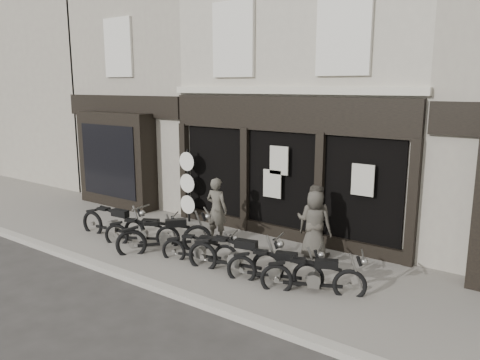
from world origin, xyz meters
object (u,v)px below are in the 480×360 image
Objects in this scene: motorcycle_5 at (276,271)px; motorcycle_4 at (236,259)px; motorcycle_1 at (143,234)px; motorcycle_0 at (114,225)px; man_centre at (314,220)px; motorcycle_3 at (200,252)px; motorcycle_2 at (166,239)px; motorcycle_6 at (314,279)px; man_right at (315,224)px; man_left at (217,209)px; advert_sign_post at (188,189)px.

motorcycle_4 is at bearing 162.87° from motorcycle_5.
motorcycle_4 is (3.08, -0.11, 0.05)m from motorcycle_1.
man_centre is (5.01, 1.97, 0.55)m from motorcycle_0.
motorcycle_2 is at bearing 159.87° from motorcycle_3.
motorcycle_6 is at bearing -16.29° from motorcycle_5.
man_right is (3.15, 1.83, 0.49)m from motorcycle_2.
motorcycle_1 is 3.08m from motorcycle_4.
motorcycle_4 is (2.20, -0.07, -0.01)m from motorcycle_2.
motorcycle_5 is at bearing -18.62° from motorcycle_3.
man_left reaches higher than motorcycle_5.
motorcycle_2 is at bearing 159.70° from motorcycle_5.
advert_sign_post reaches higher than motorcycle_0.
motorcycle_3 is 0.93× the size of motorcycle_5.
motorcycle_6 is at bearing 103.66° from man_centre.
man_left reaches higher than motorcycle_0.
motorcycle_1 is at bearing -2.70° from motorcycle_0.
man_left is 1.99m from advert_sign_post.
motorcycle_1 is at bearing 11.76° from man_centre.
motorcycle_3 is 1.09× the size of man_left.
motorcycle_0 is 5.16m from motorcycle_5.
motorcycle_2 reaches higher than motorcycle_3.
man_centre is at bearing 27.20° from motorcycle_3.
motorcycle_0 is at bearing 10.83° from man_right.
man_right reaches higher than motorcycle_4.
motorcycle_1 is 4.43m from man_right.
motorcycle_5 is 1.17× the size of man_left.
advert_sign_post is (-1.79, 0.85, 0.16)m from man_left.
man_left is (2.44, 1.44, 0.53)m from motorcycle_0.
motorcycle_1 is 1.09× the size of man_left.
man_left is (0.48, 1.42, 0.52)m from motorcycle_2.
man_centre reaches higher than motorcycle_0.
motorcycle_1 is 4.94m from motorcycle_6.
motorcycle_0 reaches higher than motorcycle_4.
motorcycle_4 is at bearing -33.73° from advert_sign_post.
motorcycle_1 is 0.80× the size of advert_sign_post.
motorcycle_3 is (3.10, -0.01, -0.08)m from motorcycle_0.
motorcycle_2 is 1.00× the size of motorcycle_6.
motorcycle_3 is (2.02, -0.07, -0.02)m from motorcycle_1.
motorcycle_4 is 2.34m from man_left.
motorcycle_3 is at bearing -30.49° from motorcycle_1.
motorcycle_4 is at bearing 52.94° from man_centre.
motorcycle_6 is at bearing 108.15° from man_right.
motorcycle_2 reaches higher than motorcycle_4.
motorcycle_5 is at bearing -9.51° from motorcycle_4.
motorcycle_3 is 2.92m from motorcycle_6.
motorcycle_0 is 6.03m from motorcycle_6.
motorcycle_4 reaches higher than motorcycle_6.
motorcycle_1 is at bearing 159.23° from motorcycle_3.
motorcycle_4 is at bearing -51.41° from motorcycle_2.
man_left is at bearing 126.80° from motorcycle_4.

